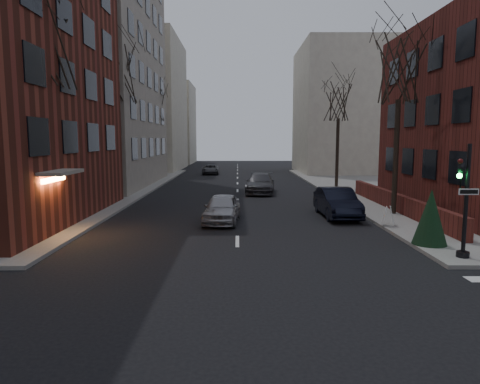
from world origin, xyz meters
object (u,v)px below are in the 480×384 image
tree_left_a (40,45)px  tree_right_a (400,70)px  tree_left_c (154,103)px  streetlamp_near (110,140)px  tree_left_b (116,75)px  sandwich_board (388,216)px  evergreen_shrub (431,217)px  car_lane_gray (260,183)px  parked_sedan (337,202)px  streetlamp_far (164,140)px  traffic_signal (464,208)px  car_lane_far (210,169)px  car_lane_silver (222,208)px  tree_right_b (339,101)px

tree_left_a → tree_right_a: size_ratio=1.06×
tree_left_c → tree_right_a: same height
tree_left_c → streetlamp_near: size_ratio=1.55×
tree_left_b → streetlamp_near: tree_left_b is taller
sandwich_board → evergreen_shrub: evergreen_shrub is taller
tree_right_a → sandwich_board: tree_right_a is taller
tree_left_a → car_lane_gray: size_ratio=1.90×
parked_sedan → evergreen_shrub: 7.20m
streetlamp_far → traffic_signal: bearing=-63.9°
tree_left_b → streetlamp_far: (0.60, 16.00, -4.68)m
tree_left_c → car_lane_gray: 17.34m
car_lane_far → streetlamp_far: bearing=-137.1°
tree_left_b → parked_sedan: (14.34, -8.27, -8.10)m
traffic_signal → streetlamp_near: streetlamp_near is taller
parked_sedan → car_lane_silver: (-6.34, -1.49, -0.08)m
car_lane_silver → evergreen_shrub: (8.44, -5.38, 0.52)m
traffic_signal → car_lane_silver: traffic_signal is taller
tree_left_b → parked_sedan: 18.43m
traffic_signal → tree_right_a: (0.86, 9.01, 6.12)m
tree_left_a → car_lane_silver: 11.35m
traffic_signal → tree_left_b: (-16.74, 17.01, 7.00)m
streetlamp_far → parked_sedan: (13.74, -24.27, -3.43)m
tree_left_a → tree_left_b: tree_left_b is taller
parked_sedan → sandwich_board: 3.60m
streetlamp_near → sandwich_board: size_ratio=6.71×
tree_left_a → tree_right_a: 18.05m
tree_left_b → tree_left_c: tree_left_b is taller
traffic_signal → tree_right_b: (0.86, 23.01, 5.68)m
parked_sedan → streetlamp_far: bearing=118.1°
parked_sedan → car_lane_far: size_ratio=1.15×
car_lane_gray → tree_left_c: bearing=138.2°
tree_left_b → streetlamp_near: bearing=-81.5°
streetlamp_near → evergreen_shrub: 19.59m
tree_left_b → traffic_signal: bearing=-45.5°
traffic_signal → sandwich_board: (-0.64, 5.60, -1.29)m
evergreen_shrub → sandwich_board: bearing=95.1°
tree_left_c → parked_sedan: bearing=-57.2°
car_lane_far → tree_right_a: bearing=-69.8°
tree_right_b → car_lane_gray: 10.39m
tree_right_b → car_lane_gray: bearing=-152.5°
traffic_signal → tree_left_b: tree_left_b is taller
tree_right_a → streetlamp_near: size_ratio=1.55×
tree_left_c → sandwich_board: tree_left_c is taller
tree_left_a → car_lane_silver: (8.00, 2.24, -7.74)m
traffic_signal → tree_right_a: bearing=84.5°
streetlamp_far → evergreen_shrub: streetlamp_far is taller
streetlamp_far → car_lane_silver: streetlamp_far is taller
tree_right_a → parked_sedan: size_ratio=1.98×
tree_left_a → tree_left_c: bearing=90.0°
traffic_signal → streetlamp_far: 36.81m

